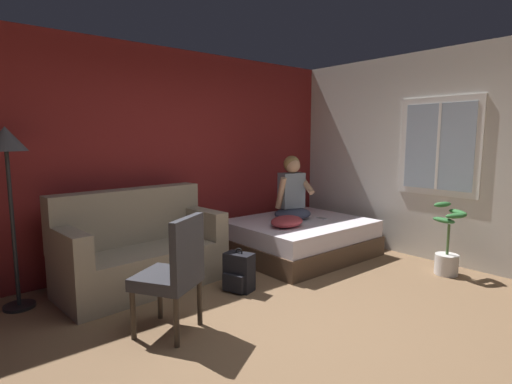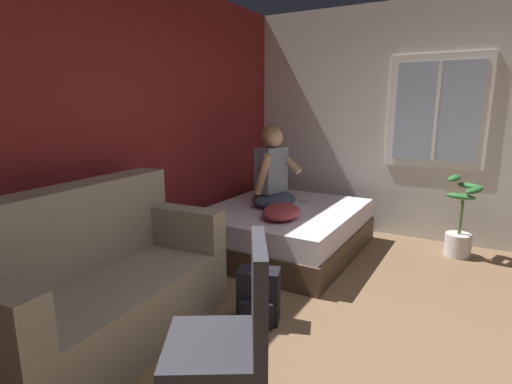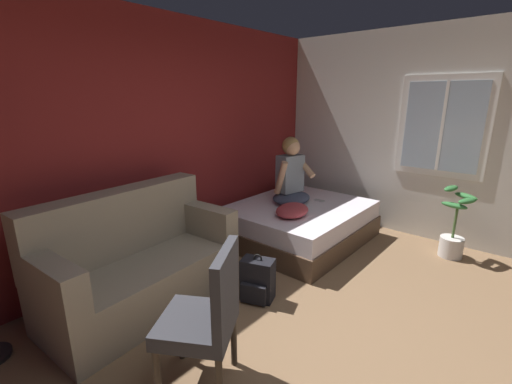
{
  "view_description": "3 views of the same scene",
  "coord_description": "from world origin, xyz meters",
  "px_view_note": "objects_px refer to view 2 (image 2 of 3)",
  "views": [
    {
      "loc": [
        -2.19,
        -2.0,
        1.6
      ],
      "look_at": [
        0.6,
        1.33,
        1.01
      ],
      "focal_mm": 28.0,
      "sensor_mm": 36.0,
      "label": 1
    },
    {
      "loc": [
        -2.06,
        -0.11,
        1.56
      ],
      "look_at": [
        0.54,
        1.39,
        0.9
      ],
      "focal_mm": 28.0,
      "sensor_mm": 36.0,
      "label": 2
    },
    {
      "loc": [
        -1.91,
        -0.63,
        1.85
      ],
      "look_at": [
        0.71,
        1.61,
        0.88
      ],
      "focal_mm": 24.0,
      "sensor_mm": 36.0,
      "label": 3
    }
  ],
  "objects_px": {
    "backpack": "(258,297)",
    "throw_pillow": "(281,212)",
    "potted_plant": "(460,228)",
    "side_chair": "(231,335)",
    "person_seated": "(273,174)",
    "cell_phone": "(305,202)",
    "bed": "(284,229)",
    "couch": "(99,286)"
  },
  "relations": [
    {
      "from": "couch",
      "to": "bed",
      "type": "bearing_deg",
      "value": -8.03
    },
    {
      "from": "backpack",
      "to": "person_seated",
      "type": "bearing_deg",
      "value": 23.98
    },
    {
      "from": "person_seated",
      "to": "backpack",
      "type": "bearing_deg",
      "value": -156.02
    },
    {
      "from": "couch",
      "to": "side_chair",
      "type": "bearing_deg",
      "value": -100.92
    },
    {
      "from": "throw_pillow",
      "to": "couch",
      "type": "bearing_deg",
      "value": 164.9
    },
    {
      "from": "bed",
      "to": "throw_pillow",
      "type": "distance_m",
      "value": 0.54
    },
    {
      "from": "bed",
      "to": "person_seated",
      "type": "height_order",
      "value": "person_seated"
    },
    {
      "from": "bed",
      "to": "person_seated",
      "type": "distance_m",
      "value": 0.61
    },
    {
      "from": "couch",
      "to": "potted_plant",
      "type": "distance_m",
      "value": 3.52
    },
    {
      "from": "side_chair",
      "to": "person_seated",
      "type": "bearing_deg",
      "value": 23.37
    },
    {
      "from": "backpack",
      "to": "throw_pillow",
      "type": "distance_m",
      "value": 1.13
    },
    {
      "from": "potted_plant",
      "to": "couch",
      "type": "bearing_deg",
      "value": 145.87
    },
    {
      "from": "side_chair",
      "to": "potted_plant",
      "type": "bearing_deg",
      "value": -13.9
    },
    {
      "from": "backpack",
      "to": "potted_plant",
      "type": "bearing_deg",
      "value": -28.32
    },
    {
      "from": "couch",
      "to": "cell_phone",
      "type": "distance_m",
      "value": 2.52
    },
    {
      "from": "side_chair",
      "to": "backpack",
      "type": "bearing_deg",
      "value": 22.48
    },
    {
      "from": "bed",
      "to": "cell_phone",
      "type": "relative_size",
      "value": 12.4
    },
    {
      "from": "cell_phone",
      "to": "couch",
      "type": "bearing_deg",
      "value": -6.53
    },
    {
      "from": "cell_phone",
      "to": "potted_plant",
      "type": "height_order",
      "value": "potted_plant"
    },
    {
      "from": "person_seated",
      "to": "cell_phone",
      "type": "height_order",
      "value": "person_seated"
    },
    {
      "from": "side_chair",
      "to": "potted_plant",
      "type": "distance_m",
      "value": 3.24
    },
    {
      "from": "bed",
      "to": "backpack",
      "type": "bearing_deg",
      "value": -160.95
    },
    {
      "from": "backpack",
      "to": "cell_phone",
      "type": "height_order",
      "value": "cell_phone"
    },
    {
      "from": "side_chair",
      "to": "person_seated",
      "type": "xyz_separation_m",
      "value": [
        2.37,
        1.03,
        0.3
      ]
    },
    {
      "from": "couch",
      "to": "cell_phone",
      "type": "height_order",
      "value": "couch"
    },
    {
      "from": "couch",
      "to": "throw_pillow",
      "type": "bearing_deg",
      "value": -15.1
    },
    {
      "from": "person_seated",
      "to": "potted_plant",
      "type": "relative_size",
      "value": 1.03
    },
    {
      "from": "side_chair",
      "to": "throw_pillow",
      "type": "relative_size",
      "value": 2.04
    },
    {
      "from": "side_chair",
      "to": "cell_phone",
      "type": "height_order",
      "value": "side_chair"
    },
    {
      "from": "cell_phone",
      "to": "potted_plant",
      "type": "bearing_deg",
      "value": 107.85
    },
    {
      "from": "throw_pillow",
      "to": "cell_phone",
      "type": "xyz_separation_m",
      "value": [
        0.74,
        0.06,
        -0.07
      ]
    },
    {
      "from": "side_chair",
      "to": "person_seated",
      "type": "height_order",
      "value": "person_seated"
    },
    {
      "from": "couch",
      "to": "cell_phone",
      "type": "xyz_separation_m",
      "value": [
        2.49,
        -0.41,
        0.09
      ]
    },
    {
      "from": "bed",
      "to": "side_chair",
      "type": "height_order",
      "value": "side_chair"
    },
    {
      "from": "potted_plant",
      "to": "side_chair",
      "type": "bearing_deg",
      "value": 166.1
    },
    {
      "from": "bed",
      "to": "throw_pillow",
      "type": "bearing_deg",
      "value": -157.72
    },
    {
      "from": "bed",
      "to": "throw_pillow",
      "type": "height_order",
      "value": "throw_pillow"
    },
    {
      "from": "throw_pillow",
      "to": "potted_plant",
      "type": "xyz_separation_m",
      "value": [
        1.16,
        -1.5,
        -0.25
      ]
    },
    {
      "from": "bed",
      "to": "couch",
      "type": "distance_m",
      "value": 2.19
    },
    {
      "from": "bed",
      "to": "cell_phone",
      "type": "xyz_separation_m",
      "value": [
        0.33,
        -0.1,
        0.25
      ]
    },
    {
      "from": "couch",
      "to": "potted_plant",
      "type": "bearing_deg",
      "value": -34.13
    },
    {
      "from": "bed",
      "to": "person_seated",
      "type": "xyz_separation_m",
      "value": [
        -0.02,
        0.13,
        0.6
      ]
    }
  ]
}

